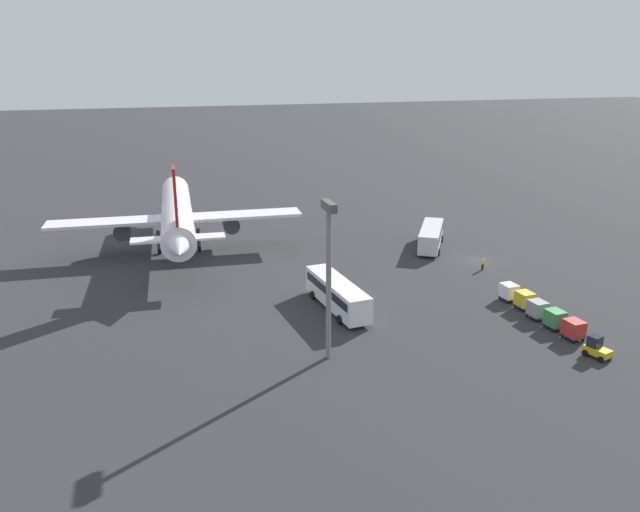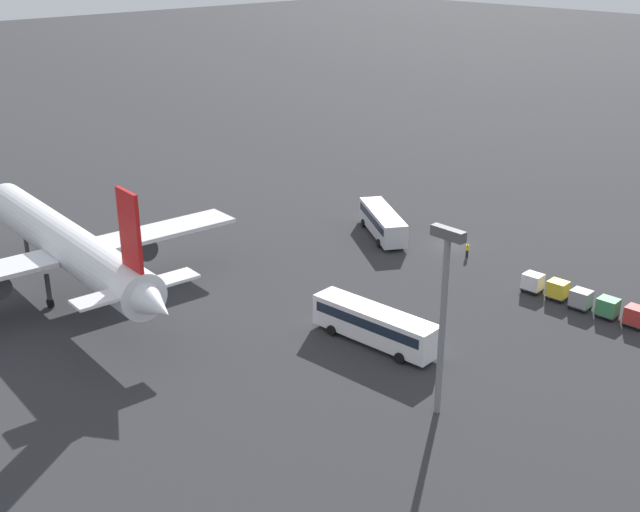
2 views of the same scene
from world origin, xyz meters
TOP-DOWN VIEW (x-y plane):
  - ground_plane at (0.00, 0.00)m, footprint 600.00×600.00m
  - airplane at (17.43, 40.16)m, footprint 42.44×36.40m
  - shuttle_bus_near at (7.83, 3.60)m, footprint 11.63×8.54m
  - shuttle_bus_far at (-10.98, 24.74)m, footprint 12.93×3.99m
  - worker_person at (-3.67, 1.53)m, footprint 0.38×0.38m
  - cargo_cart_red at (-25.59, 4.13)m, footprint 2.10×1.81m
  - cargo_cart_green at (-22.79, 4.29)m, footprint 2.10×1.81m
  - cargo_cart_grey at (-20.00, 4.49)m, footprint 2.10×1.81m
  - cargo_cart_yellow at (-17.20, 4.20)m, footprint 2.10×1.81m
  - cargo_cart_white at (-14.41, 4.46)m, footprint 2.10×1.81m
  - light_pole at (-22.19, 29.34)m, footprint 2.80×0.70m

SIDE VIEW (x-z plane):
  - ground_plane at x=0.00m, z-range 0.00..0.00m
  - worker_person at x=-3.67m, z-range 0.00..1.74m
  - cargo_cart_red at x=-25.59m, z-range 0.16..2.22m
  - cargo_cart_green at x=-22.79m, z-range 0.16..2.22m
  - cargo_cart_grey at x=-20.00m, z-range 0.16..2.22m
  - cargo_cart_yellow at x=-17.20m, z-range 0.16..2.22m
  - cargo_cart_white at x=-14.41m, z-range 0.16..2.22m
  - shuttle_bus_near at x=7.83m, z-range 0.32..3.54m
  - shuttle_bus_far at x=-10.98m, z-range 0.33..3.72m
  - airplane at x=17.43m, z-range -1.86..13.15m
  - light_pole at x=-22.19m, z-range 1.91..17.25m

